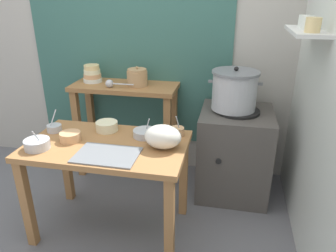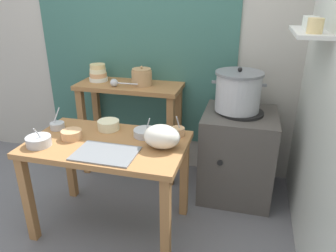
{
  "view_description": "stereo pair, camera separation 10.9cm",
  "coord_description": "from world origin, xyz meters",
  "px_view_note": "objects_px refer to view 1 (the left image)",
  "views": [
    {
      "loc": [
        0.81,
        -1.86,
        1.7
      ],
      "look_at": [
        0.4,
        0.16,
        0.82
      ],
      "focal_mm": 34.39,
      "sensor_mm": 36.0,
      "label": 1
    },
    {
      "loc": [
        0.92,
        -1.83,
        1.7
      ],
      "look_at": [
        0.4,
        0.16,
        0.82
      ],
      "focal_mm": 34.39,
      "sensor_mm": 36.0,
      "label": 2
    }
  ],
  "objects_px": {
    "prep_bowl_0": "(107,126)",
    "prep_bowl_5": "(145,133)",
    "prep_table": "(108,157)",
    "bowl_stack_enamel": "(92,74)",
    "ladle": "(110,84)",
    "prep_bowl_1": "(37,144)",
    "prep_bowl_2": "(177,131)",
    "back_shelf_table": "(126,108)",
    "plastic_bag": "(163,137)",
    "serving_tray": "(107,155)",
    "clay_pot": "(137,77)",
    "steamer_pot": "(234,90)",
    "prep_bowl_4": "(70,136)",
    "stove_block": "(234,152)",
    "prep_bowl_3": "(54,128)"
  },
  "relations": [
    {
      "from": "ladle",
      "to": "prep_bowl_1",
      "type": "height_order",
      "value": "ladle"
    },
    {
      "from": "back_shelf_table",
      "to": "serving_tray",
      "type": "distance_m",
      "value": 1.02
    },
    {
      "from": "serving_tray",
      "to": "prep_bowl_4",
      "type": "xyz_separation_m",
      "value": [
        -0.33,
        0.16,
        0.03
      ]
    },
    {
      "from": "stove_block",
      "to": "steamer_pot",
      "type": "distance_m",
      "value": 0.56
    },
    {
      "from": "bowl_stack_enamel",
      "to": "plastic_bag",
      "type": "distance_m",
      "value": 1.22
    },
    {
      "from": "clay_pot",
      "to": "steamer_pot",
      "type": "bearing_deg",
      "value": -7.33
    },
    {
      "from": "clay_pot",
      "to": "prep_bowl_5",
      "type": "distance_m",
      "value": 0.74
    },
    {
      "from": "prep_bowl_1",
      "to": "steamer_pot",
      "type": "bearing_deg",
      "value": 35.04
    },
    {
      "from": "plastic_bag",
      "to": "prep_bowl_0",
      "type": "xyz_separation_m",
      "value": [
        -0.47,
        0.19,
        -0.04
      ]
    },
    {
      "from": "plastic_bag",
      "to": "prep_bowl_3",
      "type": "xyz_separation_m",
      "value": [
        -0.85,
        0.1,
        -0.05
      ]
    },
    {
      "from": "serving_tray",
      "to": "prep_bowl_2",
      "type": "distance_m",
      "value": 0.55
    },
    {
      "from": "plastic_bag",
      "to": "prep_bowl_0",
      "type": "height_order",
      "value": "plastic_bag"
    },
    {
      "from": "prep_bowl_3",
      "to": "prep_bowl_1",
      "type": "bearing_deg",
      "value": -82.7
    },
    {
      "from": "prep_bowl_3",
      "to": "prep_bowl_4",
      "type": "relative_size",
      "value": 1.1
    },
    {
      "from": "prep_bowl_0",
      "to": "prep_bowl_5",
      "type": "xyz_separation_m",
      "value": [
        0.31,
        -0.05,
        -0.01
      ]
    },
    {
      "from": "prep_bowl_3",
      "to": "stove_block",
      "type": "bearing_deg",
      "value": 23.56
    },
    {
      "from": "plastic_bag",
      "to": "prep_bowl_5",
      "type": "height_order",
      "value": "plastic_bag"
    },
    {
      "from": "stove_block",
      "to": "bowl_stack_enamel",
      "type": "relative_size",
      "value": 4.55
    },
    {
      "from": "clay_pot",
      "to": "ladle",
      "type": "height_order",
      "value": "clay_pot"
    },
    {
      "from": "prep_bowl_2",
      "to": "bowl_stack_enamel",
      "type": "bearing_deg",
      "value": 145.36
    },
    {
      "from": "steamer_pot",
      "to": "prep_bowl_4",
      "type": "height_order",
      "value": "steamer_pot"
    },
    {
      "from": "ladle",
      "to": "prep_bowl_4",
      "type": "relative_size",
      "value": 1.77
    },
    {
      "from": "steamer_pot",
      "to": "serving_tray",
      "type": "xyz_separation_m",
      "value": [
        -0.77,
        -0.88,
        -0.22
      ]
    },
    {
      "from": "steamer_pot",
      "to": "prep_bowl_0",
      "type": "xyz_separation_m",
      "value": [
        -0.92,
        -0.51,
        -0.18
      ]
    },
    {
      "from": "prep_table",
      "to": "bowl_stack_enamel",
      "type": "height_order",
      "value": "bowl_stack_enamel"
    },
    {
      "from": "steamer_pot",
      "to": "prep_bowl_3",
      "type": "relative_size",
      "value": 2.7
    },
    {
      "from": "steamer_pot",
      "to": "prep_bowl_5",
      "type": "xyz_separation_m",
      "value": [
        -0.61,
        -0.55,
        -0.19
      ]
    },
    {
      "from": "serving_tray",
      "to": "prep_bowl_3",
      "type": "distance_m",
      "value": 0.6
    },
    {
      "from": "prep_bowl_0",
      "to": "prep_table",
      "type": "bearing_deg",
      "value": -69.77
    },
    {
      "from": "prep_bowl_4",
      "to": "stove_block",
      "type": "bearing_deg",
      "value": 31.8
    },
    {
      "from": "prep_bowl_0",
      "to": "prep_bowl_4",
      "type": "relative_size",
      "value": 1.12
    },
    {
      "from": "prep_bowl_0",
      "to": "plastic_bag",
      "type": "bearing_deg",
      "value": -22.05
    },
    {
      "from": "bowl_stack_enamel",
      "to": "prep_bowl_2",
      "type": "relative_size",
      "value": 1.08
    },
    {
      "from": "stove_block",
      "to": "prep_bowl_4",
      "type": "relative_size",
      "value": 5.39
    },
    {
      "from": "clay_pot",
      "to": "prep_bowl_5",
      "type": "relative_size",
      "value": 1.09
    },
    {
      "from": "prep_bowl_4",
      "to": "prep_bowl_1",
      "type": "bearing_deg",
      "value": -135.53
    },
    {
      "from": "stove_block",
      "to": "prep_bowl_0",
      "type": "relative_size",
      "value": 4.8
    },
    {
      "from": "prep_table",
      "to": "prep_bowl_5",
      "type": "bearing_deg",
      "value": 34.5
    },
    {
      "from": "stove_block",
      "to": "clay_pot",
      "type": "relative_size",
      "value": 4.28
    },
    {
      "from": "serving_tray",
      "to": "clay_pot",
      "type": "bearing_deg",
      "value": 95.03
    },
    {
      "from": "back_shelf_table",
      "to": "plastic_bag",
      "type": "height_order",
      "value": "back_shelf_table"
    },
    {
      "from": "stove_block",
      "to": "ladle",
      "type": "relative_size",
      "value": 3.05
    },
    {
      "from": "prep_bowl_0",
      "to": "prep_bowl_4",
      "type": "xyz_separation_m",
      "value": [
        -0.18,
        -0.22,
        -0.0
      ]
    },
    {
      "from": "prep_bowl_2",
      "to": "back_shelf_table",
      "type": "bearing_deg",
      "value": 134.96
    },
    {
      "from": "back_shelf_table",
      "to": "stove_block",
      "type": "bearing_deg",
      "value": -7.27
    },
    {
      "from": "stove_block",
      "to": "prep_bowl_1",
      "type": "xyz_separation_m",
      "value": [
        -1.3,
        -0.86,
        0.37
      ]
    },
    {
      "from": "back_shelf_table",
      "to": "clay_pot",
      "type": "relative_size",
      "value": 5.27
    },
    {
      "from": "prep_table",
      "to": "prep_bowl_5",
      "type": "relative_size",
      "value": 6.58
    },
    {
      "from": "back_shelf_table",
      "to": "prep_bowl_0",
      "type": "height_order",
      "value": "back_shelf_table"
    },
    {
      "from": "clay_pot",
      "to": "prep_bowl_3",
      "type": "height_order",
      "value": "clay_pot"
    }
  ]
}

